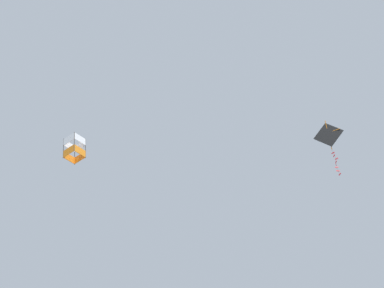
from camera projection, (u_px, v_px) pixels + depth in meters
name	position (u px, v px, depth m)	size (l,w,h in m)	color
kite_diamond_near_right	(329.00, 135.00, 29.08)	(1.30, 1.10, 3.81)	black
kite_box_highest	(75.00, 148.00, 27.69)	(1.36, 1.30, 1.42)	white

